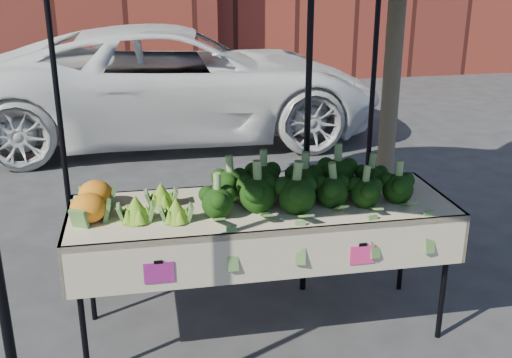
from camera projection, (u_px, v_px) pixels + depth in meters
name	position (u px, v px, depth m)	size (l,w,h in m)	color
ground	(247.00, 326.00, 4.16)	(90.00, 90.00, 0.00)	#2C2C2F
table	(262.00, 268.00, 4.00)	(2.41, 0.84, 0.90)	beige
canopy	(255.00, 112.00, 4.18)	(3.16, 3.16, 2.74)	black
broccoli_heap	(304.00, 180.00, 3.87)	(1.38, 0.58, 0.27)	black
romanesco_cluster	(155.00, 198.00, 3.67)	(0.44, 0.48, 0.21)	#7CA42C
cauliflower_pair	(92.00, 199.00, 3.67)	(0.24, 0.44, 0.19)	orange
street_tree	(397.00, 3.00, 4.69)	(2.07, 2.07, 4.07)	#1E4C14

